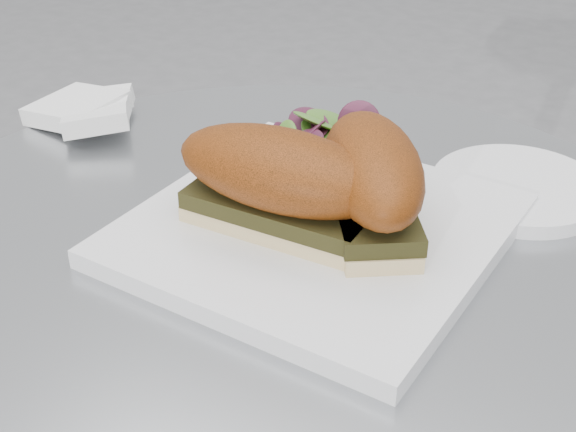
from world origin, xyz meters
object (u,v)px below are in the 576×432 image
plate (316,230)px  saucer (518,188)px  sandwich_left (280,180)px  sandwich_right (372,178)px

plate → saucer: 0.19m
plate → sandwich_left: bearing=-136.4°
plate → saucer: size_ratio=1.83×
plate → sandwich_right: sandwich_right is taller
sandwich_right → saucer: bearing=114.4°
saucer → sandwich_right: bearing=-125.2°
sandwich_left → sandwich_right: bearing=32.0°
sandwich_right → plate: bearing=-101.3°
sandwich_left → saucer: (0.15, 0.16, -0.05)m
plate → sandwich_left: 0.06m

